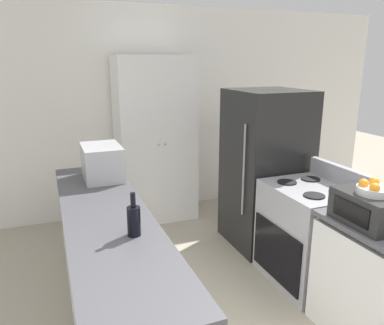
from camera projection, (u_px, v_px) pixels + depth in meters
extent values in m
cube|color=white|center=(146.00, 112.00, 4.77)|extent=(7.00, 0.06, 2.60)
cube|color=silver|center=(111.00, 274.00, 2.78)|extent=(0.58, 2.57, 0.82)
cube|color=#4C4C51|center=(107.00, 216.00, 2.65)|extent=(0.60, 2.62, 0.04)
cube|color=silver|center=(382.00, 290.00, 2.58)|extent=(0.58, 0.83, 0.82)
cube|color=white|center=(155.00, 140.00, 4.58)|extent=(0.93, 0.54, 2.01)
sphere|color=#B2B2B7|center=(159.00, 145.00, 4.31)|extent=(0.03, 0.03, 0.03)
sphere|color=#B2B2B7|center=(165.00, 144.00, 4.34)|extent=(0.03, 0.03, 0.03)
cube|color=#9E9EA3|center=(308.00, 235.00, 3.32)|extent=(0.64, 0.77, 0.89)
cube|color=black|center=(276.00, 253.00, 3.24)|extent=(0.02, 0.67, 0.49)
cube|color=#9E9EA3|center=(340.00, 175.00, 3.29)|extent=(0.06, 0.73, 0.16)
cylinder|color=black|center=(314.00, 196.00, 2.99)|extent=(0.17, 0.17, 0.01)
cylinder|color=black|center=(287.00, 182.00, 3.32)|extent=(0.17, 0.17, 0.01)
cylinder|color=black|center=(340.00, 192.00, 3.08)|extent=(0.17, 0.17, 0.01)
cylinder|color=black|center=(311.00, 179.00, 3.41)|extent=(0.17, 0.17, 0.01)
cube|color=black|center=(265.00, 169.00, 3.96)|extent=(0.72, 0.77, 1.66)
cylinder|color=gray|center=(244.00, 171.00, 3.62)|extent=(0.02, 0.02, 0.91)
cube|color=#B2B2B7|center=(102.00, 162.00, 3.42)|extent=(0.34, 0.48, 0.31)
cube|color=black|center=(122.00, 161.00, 3.44)|extent=(0.01, 0.30, 0.22)
cylinder|color=black|center=(134.00, 221.00, 2.31)|extent=(0.08, 0.08, 0.19)
cylinder|color=black|center=(133.00, 200.00, 2.27)|extent=(0.03, 0.03, 0.09)
cube|color=black|center=(371.00, 208.00, 2.48)|extent=(0.34, 0.43, 0.21)
cube|color=black|center=(350.00, 212.00, 2.41)|extent=(0.01, 0.30, 0.13)
cylinder|color=silver|center=(374.00, 190.00, 2.42)|extent=(0.22, 0.22, 0.05)
sphere|color=orange|center=(374.00, 182.00, 2.46)|extent=(0.07, 0.07, 0.07)
sphere|color=orange|center=(363.00, 184.00, 2.43)|extent=(0.07, 0.07, 0.07)
sphere|color=orange|center=(375.00, 188.00, 2.35)|extent=(0.07, 0.07, 0.07)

